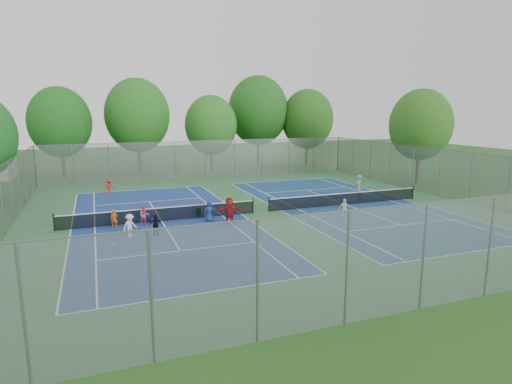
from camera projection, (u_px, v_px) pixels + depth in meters
ground at (261, 212)px, 30.44m from camera, size 120.00×120.00×0.00m
court_pad at (261, 212)px, 30.44m from camera, size 32.00×32.00×0.01m
court_left at (162, 221)px, 28.01m from camera, size 10.97×23.77×0.01m
court_right at (346, 205)px, 32.88m from camera, size 10.97×23.77×0.01m
net_left at (161, 215)px, 27.92m from camera, size 12.87×0.10×0.91m
net_right at (346, 199)px, 32.79m from camera, size 12.87×0.10×0.91m
fence_north at (205, 160)px, 44.75m from camera, size 32.00×0.10×4.00m
fence_south at (423, 257)px, 15.38m from camera, size 32.00×0.10×4.00m
fence_west at (2, 202)px, 24.50m from camera, size 0.10×32.00×4.00m
fence_east at (439, 173)px, 35.63m from camera, size 0.10×32.00×4.00m
tree_nw at (60, 122)px, 44.64m from camera, size 6.40×6.40×9.58m
tree_nl at (137, 115)px, 48.22m from camera, size 7.20×7.20×10.69m
tree_nc at (211, 125)px, 49.39m from camera, size 6.00×6.00×8.85m
tree_nr at (258, 111)px, 54.26m from camera, size 7.60×7.60×11.42m
tree_ne at (307, 119)px, 54.72m from camera, size 6.60×6.60×9.77m
tree_side_e at (421, 125)px, 41.47m from camera, size 6.00×6.00×9.20m
ball_crate at (155, 221)px, 27.38m from camera, size 0.49×0.49×0.32m
ball_hopper at (198, 211)px, 29.65m from camera, size 0.33×0.33×0.54m
student_a at (114, 219)px, 26.32m from camera, size 0.47×0.35×1.17m
student_b at (144, 216)px, 26.93m from camera, size 0.67×0.55×1.28m
student_c at (130, 226)px, 24.47m from camera, size 1.01×0.87×1.35m
student_d at (156, 225)px, 24.78m from camera, size 0.73×0.31×1.25m
student_e at (209, 211)px, 27.88m from camera, size 0.67×0.44×1.37m
student_f at (230, 211)px, 27.20m from camera, size 1.69×0.85×1.74m
child_far_baseline at (109, 187)px, 37.00m from camera, size 0.95×0.77×1.29m
instructor at (358, 187)px, 34.65m from camera, size 0.88×0.81×2.01m
teen_court_b at (344, 209)px, 28.45m from camera, size 0.85×0.41×1.40m
tennis_ball_0 at (144, 256)px, 21.33m from camera, size 0.07×0.07×0.07m
tennis_ball_1 at (164, 233)px, 25.22m from camera, size 0.07×0.07×0.07m
tennis_ball_2 at (196, 250)px, 22.20m from camera, size 0.07×0.07×0.07m
tennis_ball_3 at (175, 237)px, 24.53m from camera, size 0.07×0.07×0.07m
tennis_ball_4 at (222, 223)px, 27.37m from camera, size 0.07×0.07×0.07m
tennis_ball_5 at (161, 231)px, 25.71m from camera, size 0.07×0.07×0.07m
tennis_ball_6 at (234, 246)px, 22.82m from camera, size 0.07×0.07×0.07m
tennis_ball_7 at (112, 245)px, 23.01m from camera, size 0.07×0.07×0.07m
tennis_ball_8 at (169, 255)px, 21.52m from camera, size 0.07×0.07×0.07m
tennis_ball_9 at (232, 243)px, 23.35m from camera, size 0.07×0.07×0.07m
tennis_ball_10 at (174, 232)px, 25.52m from camera, size 0.07×0.07×0.07m
tennis_ball_11 at (114, 244)px, 23.17m from camera, size 0.07×0.07×0.07m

